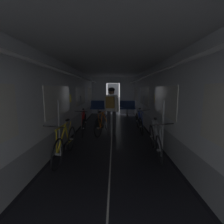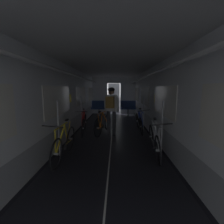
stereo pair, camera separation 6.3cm
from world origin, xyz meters
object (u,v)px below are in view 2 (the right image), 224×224
bicycle_red (84,124)px  bicycle_orange_in_aisle (103,123)px  bench_seat_far_right (128,107)px  bench_seat_far_left (99,107)px  person_cyclist_aisle (111,106)px  bicycle_silver (154,141)px  bicycle_yellow (64,143)px  bicycle_blue (139,122)px

bicycle_red → bicycle_orange_in_aisle: size_ratio=1.03×
bench_seat_far_right → bicycle_red: bench_seat_far_right is taller
bench_seat_far_left → bench_seat_far_right: 1.80m
person_cyclist_aisle → bicycle_orange_in_aisle: person_cyclist_aisle is taller
bicycle_silver → person_cyclist_aisle: person_cyclist_aisle is taller
bicycle_yellow → bench_seat_far_left: bearing=88.3°
bench_seat_far_left → bicycle_red: size_ratio=0.58×
person_cyclist_aisle → bicycle_orange_in_aisle: 0.80m
bicycle_yellow → bicycle_orange_in_aisle: bicycle_yellow is taller
bench_seat_far_right → bicycle_blue: (0.17, -3.67, -0.19)m
bicycle_blue → bicycle_red: size_ratio=1.00×
bicycle_yellow → bicycle_blue: bicycle_blue is taller
bicycle_blue → bicycle_silver: bearing=-88.5°
bicycle_yellow → bench_seat_far_right: bearing=72.1°
bench_seat_far_left → bicycle_silver: size_ratio=0.58×
bench_seat_far_right → bicycle_orange_in_aisle: size_ratio=0.60×
bench_seat_far_left → bicycle_red: bearing=-92.2°
bicycle_blue → bicycle_silver: size_ratio=1.00×
bicycle_red → bicycle_silver: bearing=-41.0°
bicycle_yellow → person_cyclist_aisle: 2.31m
bench_seat_far_right → person_cyclist_aisle: (-0.92, -4.21, 0.50)m
bicycle_red → bench_seat_far_left: bearing=87.8°
person_cyclist_aisle → bicycle_orange_in_aisle: (-0.31, 0.26, -0.69)m
person_cyclist_aisle → bicycle_red: bearing=167.5°
bicycle_red → person_cyclist_aisle: person_cyclist_aisle is taller
bench_seat_far_right → bicycle_yellow: bench_seat_far_right is taller
bicycle_red → bicycle_silver: size_ratio=1.00×
bench_seat_far_left → bicycle_silver: (2.03, -5.88, -0.19)m
bicycle_blue → bicycle_orange_in_aisle: size_ratio=1.03×
bench_seat_far_right → bicycle_orange_in_aisle: bench_seat_far_right is taller
bicycle_red → person_cyclist_aisle: size_ratio=0.98×
person_cyclist_aisle → bicycle_silver: bearing=-55.5°
bench_seat_far_left → bicycle_red: 3.99m
bicycle_yellow → bicycle_silver: bearing=6.7°
bench_seat_far_right → bicycle_yellow: size_ratio=0.58×
bicycle_yellow → bicycle_silver: 2.23m
bicycle_orange_in_aisle → person_cyclist_aisle: bearing=-40.5°
bench_seat_far_left → bicycle_blue: size_ratio=0.58×
bicycle_orange_in_aisle → bicycle_red: bearing=-177.5°
bench_seat_far_left → bicycle_red: (-0.15, -3.98, -0.18)m
bench_seat_far_left → bicycle_yellow: size_ratio=0.58×
bicycle_yellow → bicycle_silver: bicycle_silver is taller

